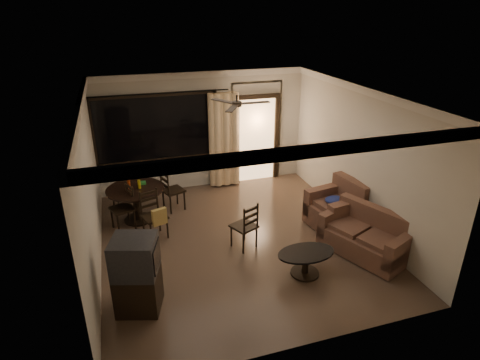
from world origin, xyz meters
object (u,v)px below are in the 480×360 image
object	(u,v)px
dining_table	(136,195)
dining_chair_east	(173,197)
dining_chair_west	(124,216)
sofa	(367,237)
coffee_table	(306,259)
armchair	(338,209)
side_chair	(244,234)
dining_chair_north	(123,195)
tv_cabinet	(137,274)
dining_chair_south	(155,224)

from	to	relation	value
dining_table	dining_chair_east	size ratio (longest dim) A/B	1.23
dining_chair_west	sofa	world-z (taller)	dining_chair_west
coffee_table	armchair	bearing A→B (deg)	43.63
dining_chair_west	side_chair	xyz separation A→B (m)	(2.10, -1.37, -0.01)
dining_chair_west	sofa	size ratio (longest dim) A/B	0.55
dining_chair_north	side_chair	size ratio (longest dim) A/B	1.03
sofa	side_chair	size ratio (longest dim) A/B	1.87
dining_chair_north	sofa	size ratio (longest dim) A/B	0.55
coffee_table	side_chair	size ratio (longest dim) A/B	1.06
tv_cabinet	sofa	size ratio (longest dim) A/B	0.69
dining_chair_north	side_chair	xyz separation A→B (m)	(2.07, -2.39, -0.01)
side_chair	dining_chair_north	bearing A→B (deg)	-73.83
tv_cabinet	dining_chair_north	bearing A→B (deg)	108.11
side_chair	coffee_table	bearing A→B (deg)	98.62
dining_chair_south	armchair	xyz separation A→B (m)	(3.58, -0.65, 0.09)
dining_chair_west	sofa	distance (m)	4.69
dining_chair_south	dining_chair_north	xyz separation A→B (m)	(-0.54, 1.55, -0.02)
sofa	side_chair	distance (m)	2.21
dining_chair_south	dining_chair_east	bearing A→B (deg)	45.70
dining_chair_east	dining_chair_north	bearing A→B (deg)	46.76
dining_chair_south	dining_table	bearing A→B (deg)	89.89
dining_table	dining_chair_north	distance (m)	0.84
sofa	coffee_table	xyz separation A→B (m)	(-1.33, -0.25, -0.04)
sofa	dining_chair_east	bearing A→B (deg)	115.17
dining_table	armchair	distance (m)	4.13
sofa	coffee_table	size ratio (longest dim) A/B	1.76
dining_chair_east	side_chair	xyz separation A→B (m)	(1.02, -1.92, -0.01)
tv_cabinet	side_chair	world-z (taller)	tv_cabinet
tv_cabinet	side_chair	bearing A→B (deg)	45.67
tv_cabinet	armchair	bearing A→B (deg)	34.37
dining_chair_south	tv_cabinet	world-z (taller)	tv_cabinet
sofa	dining_table	bearing A→B (deg)	124.32
tv_cabinet	sofa	bearing A→B (deg)	20.51
dining_chair_west	dining_chair_south	distance (m)	0.78
dining_table	tv_cabinet	size ratio (longest dim) A/B	0.99
tv_cabinet	coffee_table	size ratio (longest dim) A/B	1.21
armchair	dining_table	bearing A→B (deg)	149.23
dining_chair_north	dining_table	bearing A→B (deg)	90.12
dining_table	sofa	distance (m)	4.59
dining_chair_north	coffee_table	size ratio (longest dim) A/B	0.97
tv_cabinet	dining_chair_east	bearing A→B (deg)	89.00
dining_chair_east	tv_cabinet	world-z (taller)	tv_cabinet
dining_chair_east	dining_chair_south	world-z (taller)	same
dining_chair_north	coffee_table	world-z (taller)	dining_chair_north
dining_chair_west	dining_chair_east	bearing A→B (deg)	97.83
dining_chair_east	dining_chair_west	bearing A→B (deg)	97.83
dining_chair_south	tv_cabinet	bearing A→B (deg)	-122.33
sofa	coffee_table	world-z (taller)	sofa
dining_chair_south	dining_chair_west	bearing A→B (deg)	117.41
tv_cabinet	dining_chair_west	bearing A→B (deg)	109.33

